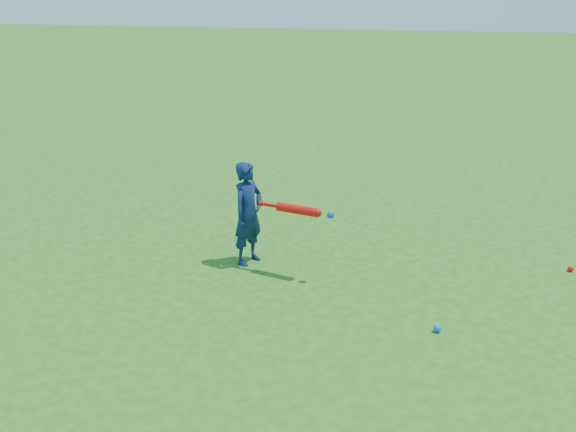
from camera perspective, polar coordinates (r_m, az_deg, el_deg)
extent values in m
plane|color=#226317|center=(7.47, -2.53, -3.85)|extent=(80.00, 80.00, 0.00)
imported|color=#0F1F4A|center=(7.19, -3.56, 0.23)|extent=(0.43, 0.51, 1.18)
sphere|color=red|center=(7.80, 23.83, -4.31)|extent=(0.07, 0.07, 0.07)
sphere|color=blue|center=(6.12, 13.13, -9.71)|extent=(0.07, 0.07, 0.07)
cylinder|color=red|center=(7.00, -2.41, 1.12)|extent=(0.03, 0.07, 0.07)
cylinder|color=red|center=(6.95, -1.62, 0.98)|extent=(0.22, 0.09, 0.04)
cylinder|color=red|center=(6.81, 0.82, 0.58)|extent=(0.47, 0.20, 0.10)
sphere|color=red|center=(6.71, 2.59, 0.28)|extent=(0.10, 0.10, 0.10)
sphere|color=#0B42C3|center=(6.66, 3.80, 0.08)|extent=(0.08, 0.08, 0.08)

